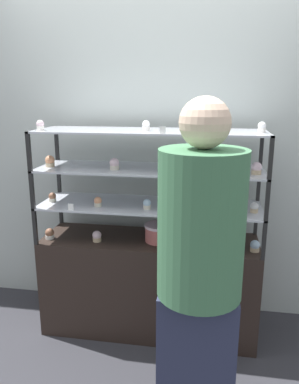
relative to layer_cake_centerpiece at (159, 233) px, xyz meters
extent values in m
plane|color=#2D2D33|center=(-0.07, 0.02, -0.76)|extent=(20.00, 20.00, 0.00)
cube|color=#A8B2AD|center=(-0.07, 0.40, 0.54)|extent=(8.00, 0.05, 2.60)
cube|color=black|center=(-0.07, 0.02, -0.41)|extent=(1.51, 0.47, 0.70)
cube|color=black|center=(-0.82, 0.25, 0.07)|extent=(0.02, 0.02, 0.25)
cube|color=black|center=(0.67, 0.25, 0.07)|extent=(0.02, 0.02, 0.25)
cube|color=black|center=(-0.82, -0.20, 0.07)|extent=(0.02, 0.02, 0.25)
cube|color=black|center=(0.67, -0.20, 0.07)|extent=(0.02, 0.02, 0.25)
cube|color=#B7BCC6|center=(-0.07, 0.02, 0.19)|extent=(1.51, 0.47, 0.01)
cube|color=black|center=(-0.82, 0.25, 0.32)|extent=(0.02, 0.02, 0.25)
cube|color=black|center=(0.67, 0.25, 0.32)|extent=(0.02, 0.02, 0.25)
cube|color=black|center=(-0.82, -0.20, 0.32)|extent=(0.02, 0.02, 0.25)
cube|color=black|center=(0.67, -0.20, 0.32)|extent=(0.02, 0.02, 0.25)
cube|color=#B7BCC6|center=(-0.07, 0.02, 0.44)|extent=(1.51, 0.47, 0.01)
cube|color=black|center=(-0.82, 0.25, 0.57)|extent=(0.02, 0.02, 0.25)
cube|color=black|center=(0.67, 0.25, 0.57)|extent=(0.02, 0.02, 0.25)
cube|color=black|center=(-0.82, -0.20, 0.57)|extent=(0.02, 0.02, 0.25)
cube|color=black|center=(0.67, -0.20, 0.57)|extent=(0.02, 0.02, 0.25)
cube|color=#B7BCC6|center=(-0.07, 0.02, 0.69)|extent=(1.51, 0.47, 0.01)
cylinder|color=#C66660|center=(0.00, 0.00, -0.01)|extent=(0.20, 0.20, 0.10)
cylinder|color=silver|center=(0.00, 0.00, 0.05)|extent=(0.20, 0.20, 0.02)
cube|color=#DBBC84|center=(0.32, 0.06, 0.22)|extent=(0.21, 0.15, 0.05)
cube|color=#E5996B|center=(0.32, 0.06, 0.24)|extent=(0.22, 0.15, 0.01)
cylinder|color=white|center=(-0.77, -0.08, -0.05)|extent=(0.06, 0.06, 0.03)
sphere|color=#8C5B42|center=(-0.77, -0.08, -0.02)|extent=(0.06, 0.06, 0.06)
cylinder|color=#CCB28C|center=(-0.43, -0.08, -0.05)|extent=(0.06, 0.06, 0.03)
sphere|color=silver|center=(-0.43, -0.08, -0.02)|extent=(0.06, 0.06, 0.06)
cylinder|color=white|center=(0.28, -0.04, -0.05)|extent=(0.06, 0.06, 0.03)
sphere|color=#E5996B|center=(0.28, -0.04, -0.02)|extent=(0.06, 0.06, 0.06)
cylinder|color=#CCB28C|center=(0.64, -0.07, -0.05)|extent=(0.06, 0.06, 0.03)
sphere|color=silver|center=(0.64, -0.07, -0.02)|extent=(0.06, 0.06, 0.06)
cube|color=white|center=(0.15, -0.19, -0.04)|extent=(0.04, 0.00, 0.04)
cylinder|color=beige|center=(-0.76, -0.02, 0.21)|extent=(0.05, 0.05, 0.03)
sphere|color=#8C5B42|center=(-0.76, -0.02, 0.23)|extent=(0.05, 0.05, 0.05)
cylinder|color=beige|center=(-0.41, -0.08, 0.21)|extent=(0.05, 0.05, 0.03)
sphere|color=#E5996B|center=(-0.41, -0.08, 0.23)|extent=(0.05, 0.05, 0.05)
cylinder|color=beige|center=(-0.07, -0.08, 0.21)|extent=(0.05, 0.05, 0.03)
sphere|color=silver|center=(-0.07, -0.08, 0.23)|extent=(0.05, 0.05, 0.05)
cylinder|color=#CCB28C|center=(0.62, -0.04, 0.21)|extent=(0.05, 0.05, 0.03)
sphere|color=white|center=(0.62, -0.04, 0.23)|extent=(0.05, 0.05, 0.05)
cube|color=white|center=(-0.56, -0.19, 0.21)|extent=(0.04, 0.00, 0.04)
cylinder|color=#CCB28C|center=(-0.75, -0.03, 0.46)|extent=(0.06, 0.06, 0.03)
sphere|color=#E5996B|center=(-0.75, -0.03, 0.49)|extent=(0.06, 0.06, 0.06)
cylinder|color=beige|center=(-0.29, -0.06, 0.46)|extent=(0.06, 0.06, 0.03)
sphere|color=silver|center=(-0.29, -0.06, 0.49)|extent=(0.06, 0.06, 0.06)
cylinder|color=white|center=(0.14, -0.09, 0.46)|extent=(0.06, 0.06, 0.03)
sphere|color=#8C5B42|center=(0.14, -0.09, 0.49)|extent=(0.06, 0.06, 0.06)
cylinder|color=#CCB28C|center=(0.61, -0.06, 0.46)|extent=(0.06, 0.06, 0.03)
sphere|color=silver|center=(0.61, -0.06, 0.49)|extent=(0.06, 0.06, 0.06)
cube|color=white|center=(0.04, -0.19, 0.47)|extent=(0.04, 0.00, 0.04)
cylinder|color=white|center=(-0.77, -0.10, 0.71)|extent=(0.05, 0.05, 0.03)
sphere|color=silver|center=(-0.77, -0.10, 0.74)|extent=(0.05, 0.05, 0.05)
cylinder|color=white|center=(-0.09, -0.03, 0.71)|extent=(0.05, 0.05, 0.03)
sphere|color=white|center=(-0.09, -0.03, 0.74)|extent=(0.05, 0.05, 0.05)
cylinder|color=white|center=(0.63, -0.02, 0.71)|extent=(0.05, 0.05, 0.03)
sphere|color=white|center=(0.63, -0.02, 0.74)|extent=(0.05, 0.05, 0.05)
cube|color=white|center=(0.04, -0.19, 0.72)|extent=(0.04, 0.00, 0.04)
cube|color=#282D47|center=(0.30, -0.81, -0.37)|extent=(0.38, 0.21, 0.78)
cylinder|color=#3F724C|center=(0.30, -0.81, 0.36)|extent=(0.39, 0.39, 0.68)
sphere|color=beige|center=(0.30, -0.81, 0.81)|extent=(0.22, 0.22, 0.22)
camera|label=1|loc=(0.33, -2.41, 0.93)|focal=35.00mm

